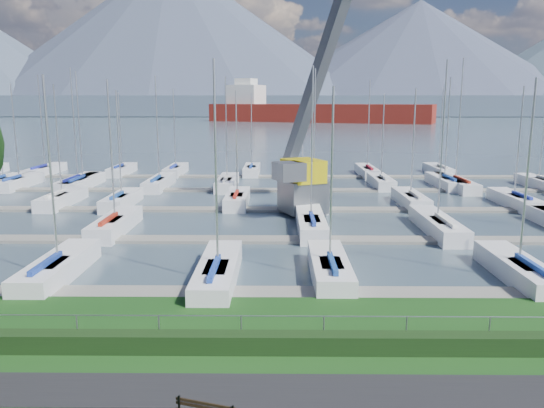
{
  "coord_description": "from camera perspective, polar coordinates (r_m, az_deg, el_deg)",
  "views": [
    {
      "loc": [
        0.31,
        -18.03,
        8.85
      ],
      "look_at": [
        0.0,
        12.0,
        3.0
      ],
      "focal_mm": 35.0,
      "sensor_mm": 36.0,
      "label": 1
    }
  ],
  "objects": [
    {
      "name": "sailboat_fleet",
      "position": [
        47.48,
        -2.03,
        6.85
      ],
      "size": [
        75.63,
        49.08,
        13.77
      ],
      "color": "navy",
      "rests_on": "water"
    },
    {
      "name": "path",
      "position": [
        17.44,
        -0.54,
        -19.43
      ],
      "size": [
        160.0,
        2.0,
        0.04
      ],
      "primitive_type": "cube",
      "color": "black",
      "rests_on": "grass"
    },
    {
      "name": "crane",
      "position": [
        44.15,
        3.92,
        6.42
      ],
      "size": [
        7.93,
        12.83,
        22.35
      ],
      "rotation": [
        0.0,
        0.0,
        0.42
      ],
      "color": "slate",
      "rests_on": "water"
    },
    {
      "name": "mountains",
      "position": [
        424.41,
        1.6,
        16.13
      ],
      "size": [
        1190.0,
        360.0,
        115.0
      ],
      "color": "#454F65",
      "rests_on": "water"
    },
    {
      "name": "fence",
      "position": [
        19.59,
        -0.37,
        -11.96
      ],
      "size": [
        80.0,
        0.04,
        0.04
      ],
      "primitive_type": "cylinder",
      "rotation": [
        0.0,
        1.57,
        0.0
      ],
      "color": "gray",
      "rests_on": "grass"
    },
    {
      "name": "cargo_ship_mid",
      "position": [
        238.93,
        3.91,
        9.72
      ],
      "size": [
        98.58,
        53.19,
        21.5
      ],
      "rotation": [
        0.0,
        0.0,
        -0.38
      ],
      "color": "maroon",
      "rests_on": "water"
    },
    {
      "name": "water",
      "position": [
        278.19,
        0.53,
        9.11
      ],
      "size": [
        800.0,
        540.0,
        0.2
      ],
      "primitive_type": "cube",
      "color": "#40515D"
    },
    {
      "name": "hedge",
      "position": [
        19.58,
        -0.39,
        -14.71
      ],
      "size": [
        80.0,
        0.7,
        0.7
      ],
      "primitive_type": "cube",
      "color": "black",
      "rests_on": "grass"
    },
    {
      "name": "foothill",
      "position": [
        348.05,
        0.55,
        10.55
      ],
      "size": [
        900.0,
        80.0,
        12.0
      ],
      "primitive_type": "cube",
      "color": "#49586A",
      "rests_on": "water"
    },
    {
      "name": "docks",
      "position": [
        44.96,
        0.18,
        -0.62
      ],
      "size": [
        90.0,
        41.6,
        0.25
      ],
      "color": "slate",
      "rests_on": "water"
    }
  ]
}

